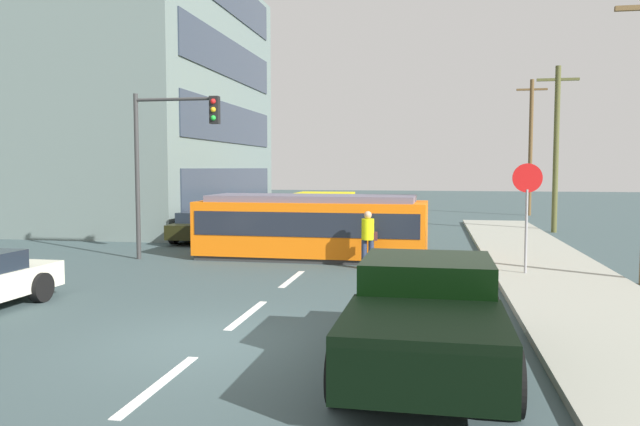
{
  "coord_description": "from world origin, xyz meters",
  "views": [
    {
      "loc": [
        3.57,
        -9.57,
        2.9
      ],
      "look_at": [
        0.07,
        9.69,
        1.47
      ],
      "focal_mm": 34.69,
      "sensor_mm": 36.0,
      "label": 1
    }
  ],
  "objects": [
    {
      "name": "ground_plane",
      "position": [
        0.0,
        10.0,
        0.0
      ],
      "size": [
        120.0,
        120.0,
        0.0
      ],
      "primitive_type": "plane",
      "color": "#384B4D"
    },
    {
      "name": "streetcar_tram",
      "position": [
        -0.21,
        9.79,
        1.05
      ],
      "size": [
        7.3,
        2.67,
        2.04
      ],
      "color": "orange",
      "rests_on": "ground"
    },
    {
      "name": "parked_sedan_mid",
      "position": [
        -5.21,
        13.75,
        0.62
      ],
      "size": [
        2.06,
        4.4,
        1.19
      ],
      "color": "black",
      "rests_on": "ground"
    },
    {
      "name": "city_bus",
      "position": [
        -1.17,
        16.13,
        1.03
      ],
      "size": [
        2.63,
        5.91,
        1.79
      ],
      "color": "#D1C20F",
      "rests_on": "ground"
    },
    {
      "name": "parked_sedan_furthest",
      "position": [
        -4.92,
        26.84,
        0.62
      ],
      "size": [
        2.0,
        4.36,
        1.19
      ],
      "color": "black",
      "rests_on": "ground"
    },
    {
      "name": "lane_stripe_0",
      "position": [
        0.0,
        -2.0,
        0.01
      ],
      "size": [
        0.16,
        2.4,
        0.01
      ],
      "primitive_type": "cube",
      "color": "silver",
      "rests_on": "ground"
    },
    {
      "name": "lane_stripe_2",
      "position": [
        0.0,
        6.0,
        0.01
      ],
      "size": [
        0.16,
        2.4,
        0.01
      ],
      "primitive_type": "cube",
      "color": "silver",
      "rests_on": "ground"
    },
    {
      "name": "traffic_light_mast",
      "position": [
        -4.54,
        8.61,
        3.65
      ],
      "size": [
        2.81,
        0.33,
        5.22
      ],
      "color": "#333333",
      "rests_on": "ground"
    },
    {
      "name": "utility_pole_far",
      "position": [
        9.42,
        29.76,
        4.29
      ],
      "size": [
        1.8,
        0.24,
        8.22
      ],
      "color": "brown",
      "rests_on": "ground"
    },
    {
      "name": "corner_building",
      "position": [
        -14.39,
        20.48,
        6.4
      ],
      "size": [
        16.03,
        15.52,
        12.8
      ],
      "color": "slate",
      "rests_on": "ground"
    },
    {
      "name": "lane_stripe_3",
      "position": [
        0.0,
        15.79,
        0.01
      ],
      "size": [
        0.16,
        2.4,
        0.01
      ],
      "primitive_type": "cube",
      "color": "silver",
      "rests_on": "ground"
    },
    {
      "name": "utility_pole_mid",
      "position": [
        9.0,
        19.55,
        3.88
      ],
      "size": [
        1.8,
        0.24,
        7.41
      ],
      "color": "#4E5029",
      "rests_on": "ground"
    },
    {
      "name": "pickup_truck_parked",
      "position": [
        3.51,
        -0.71,
        0.8
      ],
      "size": [
        2.32,
        5.02,
        1.55
      ],
      "color": "black",
      "rests_on": "ground"
    },
    {
      "name": "stop_sign",
      "position": [
        6.01,
        7.23,
        2.19
      ],
      "size": [
        0.76,
        0.07,
        2.88
      ],
      "color": "gray",
      "rests_on": "sidewalk_curb_right"
    },
    {
      "name": "lane_stripe_1",
      "position": [
        0.0,
        2.0,
        0.01
      ],
      "size": [
        0.16,
        2.4,
        0.01
      ],
      "primitive_type": "cube",
      "color": "silver",
      "rests_on": "ground"
    },
    {
      "name": "pedestrian_crossing",
      "position": [
        1.78,
        7.95,
        0.94
      ],
      "size": [
        0.45,
        0.36,
        1.67
      ],
      "color": "#252D46",
      "rests_on": "ground"
    },
    {
      "name": "parked_sedan_far",
      "position": [
        -5.71,
        20.45,
        0.62
      ],
      "size": [
        2.13,
        4.34,
        1.19
      ],
      "color": "#AD170D",
      "rests_on": "ground"
    },
    {
      "name": "sidewalk_curb_right",
      "position": [
        6.8,
        6.0,
        0.07
      ],
      "size": [
        3.2,
        36.0,
        0.14
      ],
      "primitive_type": "cube",
      "color": "#97998C",
      "rests_on": "ground"
    },
    {
      "name": "lane_stripe_4",
      "position": [
        0.0,
        21.79,
        0.01
      ],
      "size": [
        0.16,
        2.4,
        0.01
      ],
      "primitive_type": "cube",
      "color": "silver",
      "rests_on": "ground"
    }
  ]
}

